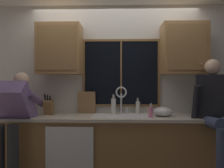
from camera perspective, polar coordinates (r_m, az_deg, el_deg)
back_wall at (r=3.36m, az=0.86°, el=-1.41°), size 5.71×0.12×2.55m
window_glass at (r=3.29m, az=2.40°, el=2.91°), size 1.10×0.02×0.95m
window_frame_top at (r=3.34m, az=2.41°, el=11.39°), size 1.17×0.02×0.04m
window_frame_bottom at (r=3.29m, az=2.40°, el=-5.67°), size 1.17×0.02×0.04m
window_frame_left at (r=3.32m, az=-7.44°, el=2.88°), size 0.04×0.02×0.95m
window_frame_right at (r=3.34m, az=12.21°, el=2.87°), size 0.03×0.02×0.95m
window_mullion_center at (r=3.28m, az=2.41°, el=2.92°), size 0.02×0.02×0.95m
lower_cabinet_run at (r=3.15m, az=0.76°, el=-16.99°), size 3.31×0.58×0.88m
countertop at (r=3.02m, az=0.75°, el=-8.74°), size 3.37×0.62×0.04m
dishwasher_front at (r=2.90m, az=-11.09°, el=-18.12°), size 0.60×0.02×0.74m
upper_cabinet_left at (r=3.28m, az=-13.54°, el=8.80°), size 0.62×0.36×0.72m
upper_cabinet_right at (r=3.30m, az=18.31°, el=8.74°), size 0.62×0.36×0.72m
sink at (r=3.05m, az=2.47°, el=-10.16°), size 0.80×0.46×0.21m
faucet at (r=3.18m, az=2.56°, el=-3.34°), size 0.18×0.09×0.40m
person_standing at (r=3.04m, az=-24.60°, el=-7.82°), size 0.53×0.71×1.52m
person_sitting_on_counter at (r=2.99m, az=25.63°, el=-4.93°), size 0.54×0.66×1.26m
knife_block at (r=3.23m, az=-16.25°, el=-5.86°), size 0.12×0.18×0.32m
cutting_board at (r=3.26m, az=-6.67°, el=-4.87°), size 0.26×0.09×0.33m
mixing_bowl at (r=3.08m, az=13.18°, el=-7.11°), size 0.26×0.26×0.13m
soap_dispenser at (r=2.90m, az=10.12°, el=-7.27°), size 0.06×0.07×0.19m
bottle_green_glass at (r=3.18m, az=0.39°, el=-5.72°), size 0.07×0.07×0.29m
bottle_tall_clear at (r=3.25m, az=6.78°, el=-6.01°), size 0.06×0.06×0.24m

